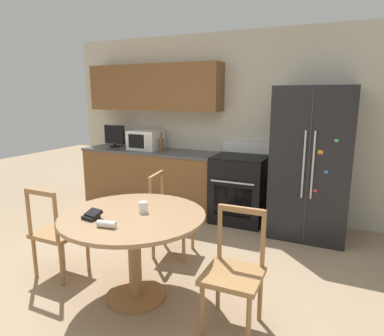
# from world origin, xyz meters

# --- Properties ---
(ground_plane) EXTENTS (14.00, 14.00, 0.00)m
(ground_plane) POSITION_xyz_m (0.00, 0.00, 0.00)
(ground_plane) COLOR #9E8466
(back_wall) EXTENTS (5.20, 0.44, 2.60)m
(back_wall) POSITION_xyz_m (-0.30, 2.59, 1.45)
(back_wall) COLOR beige
(back_wall) RESTS_ON ground_plane
(kitchen_counter) EXTENTS (2.19, 0.64, 0.90)m
(kitchen_counter) POSITION_xyz_m (-1.12, 2.29, 0.45)
(kitchen_counter) COLOR brown
(kitchen_counter) RESTS_ON ground_plane
(refrigerator) EXTENTS (0.90, 0.80, 1.84)m
(refrigerator) POSITION_xyz_m (1.26, 2.19, 0.92)
(refrigerator) COLOR black
(refrigerator) RESTS_ON ground_plane
(oven_range) EXTENTS (0.71, 0.68, 1.08)m
(oven_range) POSITION_xyz_m (0.34, 2.26, 0.47)
(oven_range) COLOR black
(oven_range) RESTS_ON ground_plane
(microwave) EXTENTS (0.47, 0.40, 0.29)m
(microwave) POSITION_xyz_m (-1.22, 2.32, 1.05)
(microwave) COLOR white
(microwave) RESTS_ON kitchen_counter
(countertop_tv) EXTENTS (0.36, 0.16, 0.35)m
(countertop_tv) POSITION_xyz_m (-1.80, 2.30, 1.09)
(countertop_tv) COLOR black
(countertop_tv) RESTS_ON kitchen_counter
(counter_bottle) EXTENTS (0.07, 0.07, 0.28)m
(counter_bottle) POSITION_xyz_m (-0.90, 2.26, 1.01)
(counter_bottle) COLOR brown
(counter_bottle) RESTS_ON kitchen_counter
(dining_table) EXTENTS (1.21, 1.21, 0.76)m
(dining_table) POSITION_xyz_m (0.09, 0.08, 0.62)
(dining_table) COLOR #997551
(dining_table) RESTS_ON ground_plane
(dining_chair_far) EXTENTS (0.48, 0.48, 0.90)m
(dining_chair_far) POSITION_xyz_m (-0.04, 0.96, 0.43)
(dining_chair_far) COLOR #9E7042
(dining_chair_far) RESTS_ON ground_plane
(dining_chair_left) EXTENTS (0.42, 0.42, 0.90)m
(dining_chair_left) POSITION_xyz_m (-0.80, 0.08, 0.43)
(dining_chair_left) COLOR #9E7042
(dining_chair_left) RESTS_ON ground_plane
(dining_chair_right) EXTENTS (0.43, 0.43, 0.90)m
(dining_chair_right) POSITION_xyz_m (0.98, 0.08, 0.43)
(dining_chair_right) COLOR #9E7042
(dining_chair_right) RESTS_ON ground_plane
(candle_glass) EXTENTS (0.08, 0.08, 0.09)m
(candle_glass) POSITION_xyz_m (0.15, 0.15, 0.80)
(candle_glass) COLOR silver
(candle_glass) RESTS_ON dining_table
(folded_napkin) EXTENTS (0.15, 0.07, 0.05)m
(folded_napkin) POSITION_xyz_m (0.08, -0.25, 0.79)
(folded_napkin) COLOR silver
(folded_napkin) RESTS_ON dining_table
(wallet) EXTENTS (0.14, 0.14, 0.07)m
(wallet) POSITION_xyz_m (-0.14, -0.15, 0.79)
(wallet) COLOR black
(wallet) RESTS_ON dining_table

